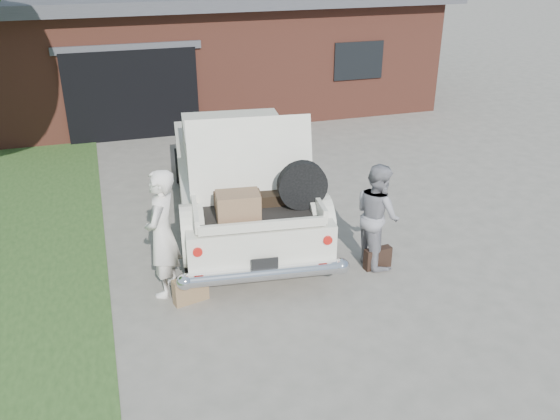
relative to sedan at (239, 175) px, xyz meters
name	(u,v)px	position (x,y,z in m)	size (l,w,h in m)	color
ground	(292,296)	(0.09, -2.75, -0.83)	(90.00, 90.00, 0.00)	gray
house	(205,43)	(1.08, 8.72, 0.84)	(12.80, 7.80, 3.30)	brown
sedan	(239,175)	(0.00, 0.00, 0.00)	(2.78, 5.85, 2.31)	beige
woman_left	(162,234)	(-1.60, -2.09, 0.11)	(0.69, 0.45, 1.88)	silver
woman_right	(377,215)	(1.64, -2.20, -0.01)	(0.80, 0.62, 1.64)	gray
suitcase_left	(191,290)	(-1.31, -2.44, -0.64)	(0.50, 0.16, 0.38)	#93704A
suitcase_right	(378,258)	(1.61, -2.38, -0.66)	(0.43, 0.14, 0.34)	black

